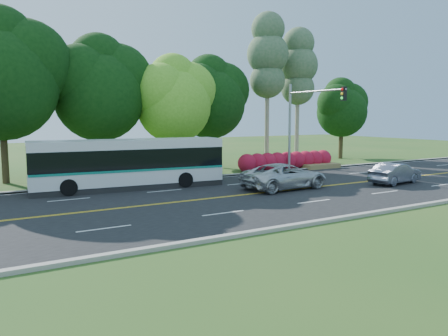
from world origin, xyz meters
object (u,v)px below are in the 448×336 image
suv (285,176)px  transit_bus (129,164)px  sedan (395,173)px  traffic_signal (306,113)px

suv → transit_bus: bearing=56.1°
transit_bus → sedan: transit_bus is taller
transit_bus → sedan: size_ratio=2.80×
traffic_signal → sedan: (1.76, -7.00, -3.96)m
traffic_signal → sedan: 8.23m
sedan → suv: suv is taller
traffic_signal → sedan: bearing=-75.9°
sedan → suv: (-7.56, 2.09, 0.09)m
traffic_signal → transit_bus: 14.37m
traffic_signal → transit_bus: (-14.02, 0.04, -3.16)m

